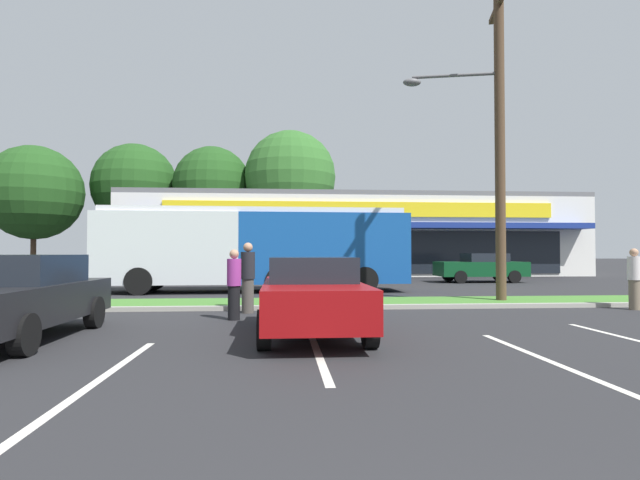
# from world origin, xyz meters

# --- Properties ---
(grass_median) EXTENTS (56.00, 2.20, 0.12)m
(grass_median) POSITION_xyz_m (0.00, 14.00, 0.06)
(grass_median) COLOR #427A2D
(grass_median) RESTS_ON ground_plane
(curb_lip) EXTENTS (56.00, 0.24, 0.12)m
(curb_lip) POSITION_xyz_m (0.00, 12.78, 0.06)
(curb_lip) COLOR #99968C
(curb_lip) RESTS_ON ground_plane
(parking_stripe_0) EXTENTS (0.12, 4.80, 0.01)m
(parking_stripe_0) POSITION_xyz_m (-3.12, 5.62, 0.00)
(parking_stripe_0) COLOR silver
(parking_stripe_0) RESTS_ON ground_plane
(parking_stripe_1) EXTENTS (0.12, 4.80, 0.01)m
(parking_stripe_1) POSITION_xyz_m (-0.37, 7.42, 0.00)
(parking_stripe_1) COLOR silver
(parking_stripe_1) RESTS_ON ground_plane
(parking_stripe_2) EXTENTS (0.12, 4.80, 0.01)m
(parking_stripe_2) POSITION_xyz_m (2.85, 5.97, 0.00)
(parking_stripe_2) COLOR silver
(parking_stripe_2) RESTS_ON ground_plane
(storefront_building) EXTENTS (30.45, 12.39, 5.46)m
(storefront_building) POSITION_xyz_m (4.13, 35.52, 2.73)
(storefront_building) COLOR silver
(storefront_building) RESTS_ON ground_plane
(tree_far_left) EXTENTS (7.91, 7.91, 10.54)m
(tree_far_left) POSITION_xyz_m (-21.65, 43.06, 6.58)
(tree_far_left) COLOR #473323
(tree_far_left) RESTS_ON ground_plane
(tree_left) EXTENTS (7.76, 7.76, 11.61)m
(tree_left) POSITION_xyz_m (-14.44, 46.78, 7.72)
(tree_left) COLOR #473323
(tree_left) RESTS_ON ground_plane
(tree_mid_left) EXTENTS (7.04, 7.04, 11.22)m
(tree_mid_left) POSITION_xyz_m (-7.19, 45.49, 7.69)
(tree_mid_left) COLOR #473323
(tree_mid_left) RESTS_ON ground_plane
(tree_mid) EXTENTS (8.17, 8.17, 12.46)m
(tree_mid) POSITION_xyz_m (-0.08, 44.14, 8.37)
(tree_mid) COLOR #473323
(tree_mid) RESTS_ON ground_plane
(utility_pole) EXTENTS (3.15, 2.37, 9.67)m
(utility_pole) POSITION_xyz_m (5.50, 13.86, 5.18)
(utility_pole) COLOR #4C3826
(utility_pole) RESTS_ON ground_plane
(city_bus) EXTENTS (11.93, 2.92, 3.25)m
(city_bus) POSITION_xyz_m (-1.93, 19.11, 1.77)
(city_bus) COLOR #144793
(city_bus) RESTS_ON ground_plane
(car_0) EXTENTS (4.48, 2.00, 1.49)m
(car_0) POSITION_xyz_m (9.43, 24.50, 0.78)
(car_0) COLOR #0C3F1E
(car_0) RESTS_ON ground_plane
(car_1) EXTENTS (4.50, 1.91, 1.54)m
(car_1) POSITION_xyz_m (-6.32, 24.71, 0.80)
(car_1) COLOR #B7B7BC
(car_1) RESTS_ON ground_plane
(car_2) EXTENTS (1.98, 4.51, 1.50)m
(car_2) POSITION_xyz_m (-5.60, 8.53, 0.77)
(car_2) COLOR black
(car_2) RESTS_ON ground_plane
(car_3) EXTENTS (1.91, 4.41, 1.45)m
(car_3) POSITION_xyz_m (-0.35, 8.71, 0.75)
(car_3) COLOR maroon
(car_3) RESTS_ON ground_plane
(pedestrian_near_bench) EXTENTS (0.32, 0.32, 1.61)m
(pedestrian_near_bench) POSITION_xyz_m (-2.00, 10.88, 0.81)
(pedestrian_near_bench) COLOR black
(pedestrian_near_bench) RESTS_ON ground_plane
(pedestrian_by_pole) EXTENTS (0.36, 0.36, 1.79)m
(pedestrian_by_pole) POSITION_xyz_m (-1.77, 12.17, 0.90)
(pedestrian_by_pole) COLOR #47423D
(pedestrian_by_pole) RESTS_ON ground_plane
(pedestrian_mid) EXTENTS (0.33, 0.33, 1.65)m
(pedestrian_mid) POSITION_xyz_m (8.56, 12.09, 0.83)
(pedestrian_mid) COLOR #726651
(pedestrian_mid) RESTS_ON ground_plane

